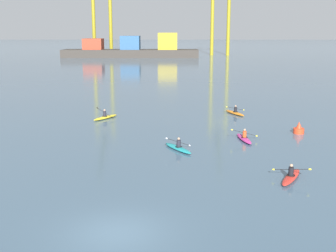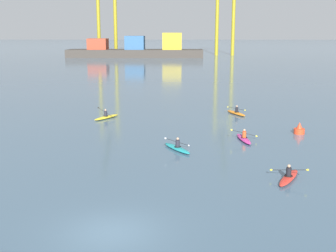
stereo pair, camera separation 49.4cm
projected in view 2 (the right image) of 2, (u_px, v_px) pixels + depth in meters
The scene contains 8 objects.
ground_plane at pixel (111, 233), 18.97m from camera, with size 800.00×800.00×0.00m, color #425B70.
container_barge at pixel (137, 50), 141.81m from camera, with size 43.33×8.81×7.73m.
channel_buoy at pixel (299, 130), 37.08m from camera, with size 0.90×0.90×1.00m.
kayak_yellow at pixel (106, 117), 43.51m from camera, with size 2.30×3.21×1.08m.
kayak_magenta at pixel (244, 138), 34.84m from camera, with size 2.21×3.45×0.96m.
kayak_teal at pixel (177, 148), 32.08m from camera, with size 2.26×3.23×1.09m.
kayak_orange at pixel (236, 113), 45.68m from camera, with size 2.07×3.35×0.95m.
kayak_red at pixel (289, 177), 25.69m from camera, with size 2.13×3.28×0.95m.
Camera 2 is at (2.87, -17.50, 8.52)m, focal length 47.30 mm.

